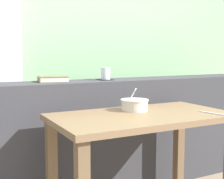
# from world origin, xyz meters

# --- Properties ---
(outdoor_backdrop) EXTENTS (4.80, 0.08, 2.80)m
(outdoor_backdrop) POSITION_xyz_m (0.00, 1.21, 1.40)
(outdoor_backdrop) COLOR #8EBC89
(outdoor_backdrop) RESTS_ON ground
(dark_console_ledge) EXTENTS (2.80, 0.32, 0.85)m
(dark_console_ledge) POSITION_xyz_m (0.00, 0.55, 0.42)
(dark_console_ledge) COLOR #38383D
(dark_console_ledge) RESTS_ON ground
(breakfast_table) EXTENTS (1.07, 0.59, 0.68)m
(breakfast_table) POSITION_xyz_m (-0.01, 0.00, 0.56)
(breakfast_table) COLOR brown
(breakfast_table) RESTS_ON ground
(coaster_square) EXTENTS (0.10, 0.10, 0.00)m
(coaster_square) POSITION_xyz_m (0.02, 0.55, 0.85)
(coaster_square) COLOR black
(coaster_square) RESTS_ON dark_console_ledge
(juice_glass) EXTENTS (0.07, 0.07, 0.09)m
(juice_glass) POSITION_xyz_m (0.02, 0.55, 0.89)
(juice_glass) COLOR white
(juice_glass) RESTS_ON coaster_square
(closed_book) EXTENTS (0.22, 0.18, 0.04)m
(closed_book) POSITION_xyz_m (-0.37, 0.59, 0.86)
(closed_book) COLOR brown
(closed_book) RESTS_ON dark_console_ledge
(soup_bowl) EXTENTS (0.18, 0.18, 0.15)m
(soup_bowl) POSITION_xyz_m (0.01, 0.12, 0.72)
(soup_bowl) COLOR silver
(soup_bowl) RESTS_ON breakfast_table
(fork_utensil) EXTENTS (0.05, 0.17, 0.01)m
(fork_utensil) POSITION_xyz_m (0.37, -0.18, 0.69)
(fork_utensil) COLOR silver
(fork_utensil) RESTS_ON breakfast_table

